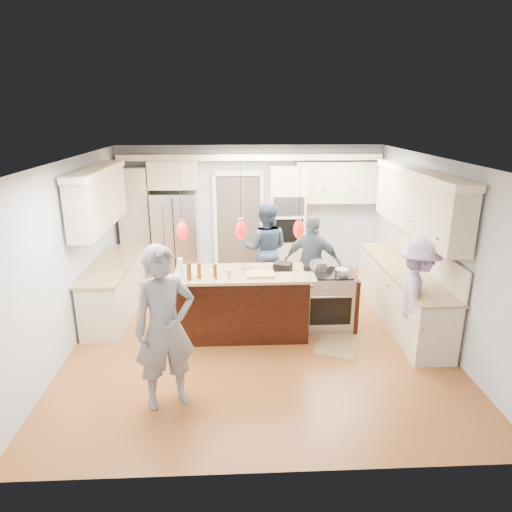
% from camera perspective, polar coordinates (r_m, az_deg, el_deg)
% --- Properties ---
extents(ground_plane, '(6.00, 6.00, 0.00)m').
position_cam_1_polar(ground_plane, '(7.39, 0.13, -9.36)').
color(ground_plane, '#A55A2D').
rests_on(ground_plane, ground).
extents(room_shell, '(5.54, 6.04, 2.72)m').
position_cam_1_polar(room_shell, '(6.76, 0.14, 4.51)').
color(room_shell, '#B2BCC6').
rests_on(room_shell, ground).
extents(refrigerator, '(0.90, 0.70, 1.80)m').
position_cam_1_polar(refrigerator, '(9.61, -9.94, 2.57)').
color(refrigerator, '#B7B7BC').
rests_on(refrigerator, ground).
extents(oven_column, '(0.72, 0.69, 2.30)m').
position_cam_1_polar(oven_column, '(9.56, 3.84, 4.27)').
color(oven_column, beige).
rests_on(oven_column, ground).
extents(back_upper_cabinets, '(5.30, 0.61, 2.54)m').
position_cam_1_polar(back_upper_cabinets, '(9.49, -5.24, 7.34)').
color(back_upper_cabinets, beige).
rests_on(back_upper_cabinets, ground).
extents(right_counter_run, '(0.64, 3.10, 2.51)m').
position_cam_1_polar(right_counter_run, '(7.76, 18.36, -0.52)').
color(right_counter_run, beige).
rests_on(right_counter_run, ground).
extents(left_cabinets, '(0.64, 2.30, 2.51)m').
position_cam_1_polar(left_cabinets, '(8.01, -17.92, 0.08)').
color(left_cabinets, beige).
rests_on(left_cabinets, ground).
extents(kitchen_island, '(2.10, 1.46, 1.12)m').
position_cam_1_polar(kitchen_island, '(7.24, -1.86, -5.72)').
color(kitchen_island, black).
rests_on(kitchen_island, ground).
extents(island_range, '(0.82, 0.71, 0.92)m').
position_cam_1_polar(island_range, '(7.47, 9.05, -5.42)').
color(island_range, '#B7B7BC').
rests_on(island_range, ground).
extents(pendant_lights, '(1.75, 0.15, 1.03)m').
position_cam_1_polar(pendant_lights, '(6.26, -1.91, 3.30)').
color(pendant_lights, black).
rests_on(pendant_lights, ground).
extents(person_bar_end, '(0.84, 0.70, 1.97)m').
position_cam_1_polar(person_bar_end, '(5.39, -11.33, -8.81)').
color(person_bar_end, slate).
rests_on(person_bar_end, ground).
extents(person_far_left, '(0.97, 0.81, 1.77)m').
position_cam_1_polar(person_far_left, '(8.56, 1.22, 0.86)').
color(person_far_left, '#2C3F55').
rests_on(person_far_left, ground).
extents(person_far_right, '(1.07, 0.71, 1.69)m').
position_cam_1_polar(person_far_right, '(7.95, 7.05, -0.90)').
color(person_far_right, '#475864').
rests_on(person_far_right, ground).
extents(person_range_side, '(0.88, 1.21, 1.69)m').
position_cam_1_polar(person_range_side, '(6.91, 19.46, -4.72)').
color(person_range_side, '#9C87B6').
rests_on(person_range_side, ground).
extents(floor_rug, '(0.86, 1.00, 0.01)m').
position_cam_1_polar(floor_rug, '(7.12, 10.20, -10.73)').
color(floor_rug, '#937250').
rests_on(floor_rug, ground).
extents(water_bottle, '(0.08, 0.08, 0.31)m').
position_cam_1_polar(water_bottle, '(6.39, -9.41, -1.60)').
color(water_bottle, silver).
rests_on(water_bottle, kitchen_island).
extents(beer_bottle_a, '(0.07, 0.07, 0.23)m').
position_cam_1_polar(beer_bottle_a, '(6.41, -7.13, -1.83)').
color(beer_bottle_a, '#4C2E0D').
rests_on(beer_bottle_a, kitchen_island).
extents(beer_bottle_b, '(0.08, 0.08, 0.26)m').
position_cam_1_polar(beer_bottle_b, '(6.35, -8.39, -1.90)').
color(beer_bottle_b, '#4C2E0D').
rests_on(beer_bottle_b, kitchen_island).
extents(beer_bottle_c, '(0.05, 0.05, 0.21)m').
position_cam_1_polar(beer_bottle_c, '(6.38, -5.14, -1.93)').
color(beer_bottle_c, '#4C2E0D').
rests_on(beer_bottle_c, kitchen_island).
extents(drink_can, '(0.07, 0.07, 0.13)m').
position_cam_1_polar(drink_can, '(6.40, -3.38, -2.23)').
color(drink_can, '#B7B7BC').
rests_on(drink_can, kitchen_island).
extents(cutting_board, '(0.40, 0.29, 0.03)m').
position_cam_1_polar(cutting_board, '(6.51, 0.56, -2.29)').
color(cutting_board, tan).
rests_on(cutting_board, kitchen_island).
extents(pot_large, '(0.26, 0.26, 0.15)m').
position_cam_1_polar(pot_large, '(7.36, 7.83, -1.21)').
color(pot_large, '#B7B7BC').
rests_on(pot_large, island_range).
extents(pot_small, '(0.21, 0.21, 0.11)m').
position_cam_1_polar(pot_small, '(7.20, 10.67, -1.98)').
color(pot_small, '#B7B7BC').
rests_on(pot_small, island_range).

